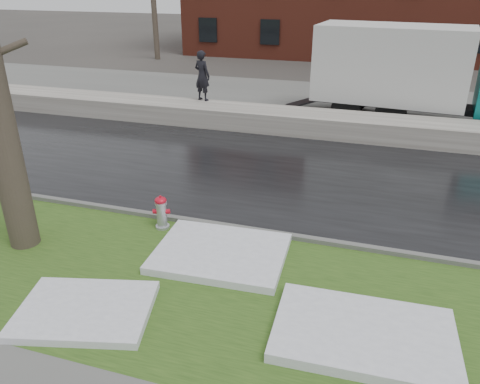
% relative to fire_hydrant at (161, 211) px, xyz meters
% --- Properties ---
extents(ground, '(120.00, 120.00, 0.00)m').
position_rel_fire_hydrant_xyz_m(ground, '(1.23, -0.61, -0.47)').
color(ground, '#47423D').
rests_on(ground, ground).
extents(verge, '(60.00, 4.50, 0.04)m').
position_rel_fire_hydrant_xyz_m(verge, '(1.23, -1.86, -0.45)').
color(verge, '#284818').
rests_on(verge, ground).
extents(road, '(60.00, 7.00, 0.03)m').
position_rel_fire_hydrant_xyz_m(road, '(1.23, 3.89, -0.45)').
color(road, black).
rests_on(road, ground).
extents(parking_lot, '(60.00, 9.00, 0.03)m').
position_rel_fire_hydrant_xyz_m(parking_lot, '(1.23, 12.39, -0.45)').
color(parking_lot, slate).
rests_on(parking_lot, ground).
extents(curb, '(60.00, 0.15, 0.14)m').
position_rel_fire_hydrant_xyz_m(curb, '(1.23, 0.39, -0.40)').
color(curb, slate).
rests_on(curb, ground).
extents(snowbank, '(60.00, 1.60, 0.75)m').
position_rel_fire_hydrant_xyz_m(snowbank, '(1.23, 8.09, -0.09)').
color(snowbank, beige).
rests_on(snowbank, ground).
extents(bg_tree_left, '(1.40, 1.62, 6.50)m').
position_rel_fire_hydrant_xyz_m(bg_tree_left, '(-10.77, 21.39, 2.87)').
color(bg_tree_left, brown).
rests_on(bg_tree_left, ground).
extents(bg_tree_center, '(1.40, 1.62, 6.50)m').
position_rel_fire_hydrant_xyz_m(bg_tree_center, '(-4.77, 25.39, 2.87)').
color(bg_tree_center, brown).
rests_on(bg_tree_center, ground).
extents(fire_hydrant, '(0.40, 0.37, 0.80)m').
position_rel_fire_hydrant_xyz_m(fire_hydrant, '(0.00, 0.00, 0.00)').
color(fire_hydrant, '#ADAFB6').
rests_on(fire_hydrant, verge).
extents(box_truck, '(10.85, 3.40, 3.58)m').
position_rel_fire_hydrant_xyz_m(box_truck, '(5.67, 10.67, 1.43)').
color(box_truck, black).
rests_on(box_truck, ground).
extents(worker, '(0.81, 0.67, 1.91)m').
position_rel_fire_hydrant_xyz_m(worker, '(-2.41, 8.69, 1.24)').
color(worker, black).
rests_on(worker, snowbank).
extents(snow_patch_near, '(2.69, 2.13, 0.16)m').
position_rel_fire_hydrant_xyz_m(snow_patch_near, '(1.66, -0.75, -0.35)').
color(snow_patch_near, white).
rests_on(snow_patch_near, verge).
extents(snow_patch_far, '(2.52, 2.09, 0.14)m').
position_rel_fire_hydrant_xyz_m(snow_patch_far, '(0.07, -3.11, -0.36)').
color(snow_patch_far, white).
rests_on(snow_patch_far, verge).
extents(snow_patch_side, '(2.87, 1.91, 0.18)m').
position_rel_fire_hydrant_xyz_m(snow_patch_side, '(4.60, -2.32, -0.34)').
color(snow_patch_side, white).
rests_on(snow_patch_side, verge).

